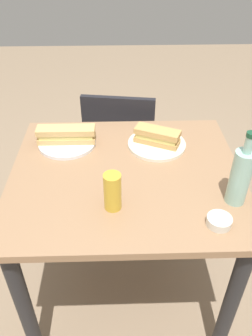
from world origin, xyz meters
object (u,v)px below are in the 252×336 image
at_px(chair_far, 121,147).
at_px(plate_far, 157,144).
at_px(baguette_sandwich_near, 66,135).
at_px(beer_glass, 113,192).
at_px(dining_table, 126,198).
at_px(baguette_sandwich_far, 157,136).
at_px(olive_bowl, 219,221).
at_px(water_bottle, 240,176).
at_px(plate_near, 67,143).
at_px(knife_near, 66,133).
at_px(knife_far, 158,135).

relative_size(chair_far, plate_far, 3.35).
height_order(baguette_sandwich_near, beer_glass, beer_glass).
distance_m(chair_far, beer_glass, 0.87).
distance_m(dining_table, baguette_sandwich_far, 0.30).
bearing_deg(olive_bowl, water_bottle, 53.25).
bearing_deg(plate_far, water_bottle, -56.09).
bearing_deg(plate_near, knife_near, 100.43).
relative_size(chair_far, knife_far, 4.84).
xyz_separation_m(water_bottle, beer_glass, (-0.43, -0.02, -0.04)).
distance_m(knife_far, water_bottle, 0.48).
bearing_deg(plate_near, plate_far, -3.75).
bearing_deg(knife_far, dining_table, -122.68).
xyz_separation_m(baguette_sandwich_far, water_bottle, (0.24, -0.36, 0.06)).
relative_size(dining_table, chair_far, 1.08).
relative_size(baguette_sandwich_near, knife_near, 1.42).
relative_size(dining_table, plate_far, 3.62).
bearing_deg(knife_near, olive_bowl, -44.83).
distance_m(dining_table, plate_near, 0.36).
xyz_separation_m(baguette_sandwich_near, olive_bowl, (0.55, -0.50, -0.03)).
height_order(plate_near, water_bottle, water_bottle).
bearing_deg(knife_near, baguette_sandwich_near, -79.57).
relative_size(baguette_sandwich_near, olive_bowl, 3.02).
bearing_deg(baguette_sandwich_far, plate_far, 90.00).
xyz_separation_m(plate_near, beer_glass, (0.20, -0.41, 0.06)).
bearing_deg(knife_near, baguette_sandwich_far, -11.94).
xyz_separation_m(knife_near, knife_far, (0.42, -0.03, 0.00)).
height_order(chair_far, water_bottle, water_bottle).
relative_size(knife_far, olive_bowl, 2.11).
bearing_deg(chair_far, beer_glass, -92.81).
distance_m(chair_far, olive_bowl, 0.99).
height_order(plate_near, plate_far, same).
distance_m(chair_far, plate_far, 0.53).
bearing_deg(knife_far, beer_glass, -115.19).
bearing_deg(water_bottle, knife_far, 118.89).
height_order(knife_near, plate_far, knife_near).
bearing_deg(beer_glass, water_bottle, 2.73).
distance_m(dining_table, plate_far, 0.27).
distance_m(baguette_sandwich_near, knife_far, 0.41).
xyz_separation_m(plate_far, water_bottle, (0.24, -0.36, 0.10)).
height_order(knife_near, water_bottle, water_bottle).
distance_m(plate_far, beer_glass, 0.43).
relative_size(baguette_sandwich_far, water_bottle, 0.73).
distance_m(knife_near, baguette_sandwich_far, 0.42).
bearing_deg(knife_near, beer_glass, -65.36).
bearing_deg(dining_table, water_bottle, -24.67).
distance_m(baguette_sandwich_near, knife_near, 0.07).
distance_m(plate_far, baguette_sandwich_far, 0.04).
distance_m(plate_near, water_bottle, 0.75).
relative_size(plate_far, water_bottle, 0.89).
distance_m(dining_table, olive_bowl, 0.44).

